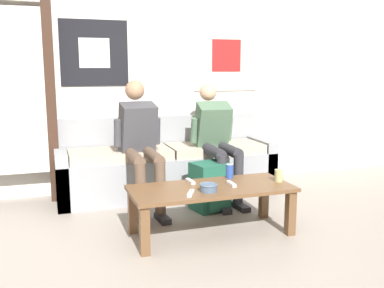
{
  "coord_description": "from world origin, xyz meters",
  "views": [
    {
      "loc": [
        -0.91,
        -2.37,
        1.36
      ],
      "look_at": [
        0.31,
        1.23,
        0.69
      ],
      "focal_mm": 40.0,
      "sensor_mm": 36.0,
      "label": 1
    }
  ],
  "objects_px": {
    "coffee_table": "(211,194)",
    "backpack": "(210,188)",
    "drink_can_blue": "(229,171)",
    "ceramic_bowl": "(208,187)",
    "game_controller_near_left": "(190,181)",
    "game_controller_far_center": "(191,193)",
    "person_seated_teen": "(216,136)",
    "game_controller_near_right": "(231,184)",
    "person_seated_adult": "(140,139)",
    "pillar_candle": "(279,176)",
    "couch": "(167,166)"
  },
  "relations": [
    {
      "from": "coffee_table",
      "to": "backpack",
      "type": "height_order",
      "value": "backpack"
    },
    {
      "from": "drink_can_blue",
      "to": "ceramic_bowl",
      "type": "bearing_deg",
      "value": -134.37
    },
    {
      "from": "backpack",
      "to": "ceramic_bowl",
      "type": "xyz_separation_m",
      "value": [
        -0.29,
        -0.7,
        0.22
      ]
    },
    {
      "from": "game_controller_near_left",
      "to": "game_controller_far_center",
      "type": "relative_size",
      "value": 1.02
    },
    {
      "from": "person_seated_teen",
      "to": "game_controller_far_center",
      "type": "xyz_separation_m",
      "value": [
        -0.65,
        -1.09,
        -0.25
      ]
    },
    {
      "from": "game_controller_near_left",
      "to": "game_controller_near_right",
      "type": "xyz_separation_m",
      "value": [
        0.3,
        -0.19,
        0.0
      ]
    },
    {
      "from": "person_seated_teen",
      "to": "coffee_table",
      "type": "bearing_deg",
      "value": -114.08
    },
    {
      "from": "drink_can_blue",
      "to": "game_controller_near_right",
      "type": "bearing_deg",
      "value": -110.0
    },
    {
      "from": "coffee_table",
      "to": "game_controller_far_center",
      "type": "distance_m",
      "value": 0.29
    },
    {
      "from": "person_seated_adult",
      "to": "pillar_candle",
      "type": "xyz_separation_m",
      "value": [
        1.0,
        -0.92,
        -0.22
      ]
    },
    {
      "from": "pillar_candle",
      "to": "drink_can_blue",
      "type": "bearing_deg",
      "value": 145.1
    },
    {
      "from": "person_seated_teen",
      "to": "game_controller_near_right",
      "type": "height_order",
      "value": "person_seated_teen"
    },
    {
      "from": "coffee_table",
      "to": "drink_can_blue",
      "type": "height_order",
      "value": "drink_can_blue"
    },
    {
      "from": "game_controller_near_left",
      "to": "couch",
      "type": "bearing_deg",
      "value": 84.93
    },
    {
      "from": "coffee_table",
      "to": "pillar_candle",
      "type": "xyz_separation_m",
      "value": [
        0.61,
        -0.03,
        0.12
      ]
    },
    {
      "from": "person_seated_adult",
      "to": "ceramic_bowl",
      "type": "xyz_separation_m",
      "value": [
        0.33,
        -1.01,
        -0.24
      ]
    },
    {
      "from": "couch",
      "to": "backpack",
      "type": "xyz_separation_m",
      "value": [
        0.25,
        -0.68,
        -0.08
      ]
    },
    {
      "from": "coffee_table",
      "to": "drink_can_blue",
      "type": "distance_m",
      "value": 0.36
    },
    {
      "from": "person_seated_adult",
      "to": "game_controller_far_center",
      "type": "height_order",
      "value": "person_seated_adult"
    },
    {
      "from": "person_seated_adult",
      "to": "game_controller_far_center",
      "type": "xyz_separation_m",
      "value": [
        0.16,
        -1.05,
        -0.26
      ]
    },
    {
      "from": "coffee_table",
      "to": "game_controller_far_center",
      "type": "xyz_separation_m",
      "value": [
        -0.23,
        -0.16,
        0.08
      ]
    },
    {
      "from": "pillar_candle",
      "to": "game_controller_far_center",
      "type": "distance_m",
      "value": 0.85
    },
    {
      "from": "game_controller_near_left",
      "to": "drink_can_blue",
      "type": "bearing_deg",
      "value": 5.66
    },
    {
      "from": "game_controller_near_right",
      "to": "couch",
      "type": "bearing_deg",
      "value": 98.88
    },
    {
      "from": "backpack",
      "to": "pillar_candle",
      "type": "height_order",
      "value": "pillar_candle"
    },
    {
      "from": "pillar_candle",
      "to": "backpack",
      "type": "bearing_deg",
      "value": 122.28
    },
    {
      "from": "person_seated_teen",
      "to": "pillar_candle",
      "type": "distance_m",
      "value": 1.0
    },
    {
      "from": "backpack",
      "to": "person_seated_adult",
      "type": "bearing_deg",
      "value": 153.35
    },
    {
      "from": "person_seated_adult",
      "to": "person_seated_teen",
      "type": "relative_size",
      "value": 1.03
    },
    {
      "from": "person_seated_teen",
      "to": "backpack",
      "type": "bearing_deg",
      "value": -119.43
    },
    {
      "from": "person_seated_adult",
      "to": "game_controller_near_right",
      "type": "height_order",
      "value": "person_seated_adult"
    },
    {
      "from": "couch",
      "to": "game_controller_far_center",
      "type": "distance_m",
      "value": 1.44
    },
    {
      "from": "person_seated_teen",
      "to": "person_seated_adult",
      "type": "bearing_deg",
      "value": -177.38
    },
    {
      "from": "drink_can_blue",
      "to": "game_controller_near_right",
      "type": "distance_m",
      "value": 0.25
    },
    {
      "from": "person_seated_adult",
      "to": "backpack",
      "type": "relative_size",
      "value": 2.68
    },
    {
      "from": "game_controller_near_right",
      "to": "person_seated_teen",
      "type": "bearing_deg",
      "value": 75.59
    },
    {
      "from": "backpack",
      "to": "drink_can_blue",
      "type": "distance_m",
      "value": 0.44
    },
    {
      "from": "person_seated_adult",
      "to": "ceramic_bowl",
      "type": "bearing_deg",
      "value": -72.1
    },
    {
      "from": "pillar_candle",
      "to": "game_controller_far_center",
      "type": "relative_size",
      "value": 0.81
    },
    {
      "from": "couch",
      "to": "coffee_table",
      "type": "distance_m",
      "value": 1.26
    },
    {
      "from": "pillar_candle",
      "to": "game_controller_near_left",
      "type": "height_order",
      "value": "pillar_candle"
    },
    {
      "from": "person_seated_adult",
      "to": "backpack",
      "type": "xyz_separation_m",
      "value": [
        0.61,
        -0.31,
        -0.46
      ]
    },
    {
      "from": "couch",
      "to": "pillar_candle",
      "type": "distance_m",
      "value": 1.45
    },
    {
      "from": "person_seated_adult",
      "to": "game_controller_near_left",
      "type": "relative_size",
      "value": 8.5
    },
    {
      "from": "ceramic_bowl",
      "to": "pillar_candle",
      "type": "distance_m",
      "value": 0.68
    },
    {
      "from": "person_seated_adult",
      "to": "game_controller_near_left",
      "type": "bearing_deg",
      "value": -69.16
    },
    {
      "from": "backpack",
      "to": "game_controller_near_right",
      "type": "relative_size",
      "value": 3.19
    },
    {
      "from": "couch",
      "to": "ceramic_bowl",
      "type": "height_order",
      "value": "couch"
    },
    {
      "from": "game_controller_near_left",
      "to": "person_seated_teen",
      "type": "bearing_deg",
      "value": 54.39
    },
    {
      "from": "coffee_table",
      "to": "backpack",
      "type": "bearing_deg",
      "value": 69.33
    }
  ]
}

